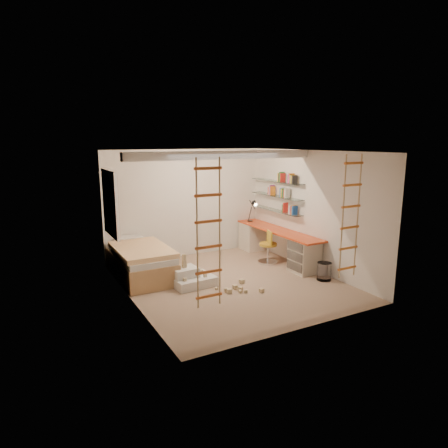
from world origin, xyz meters
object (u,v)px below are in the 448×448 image
bed (141,261)px  play_platform (190,278)px  swivel_chair (268,251)px  desk (276,243)px

bed → play_platform: size_ratio=2.35×
bed → swivel_chair: (2.88, -0.49, -0.04)m
bed → play_platform: (0.71, -0.96, -0.19)m
bed → play_platform: bed is taller
swivel_chair → play_platform: size_ratio=0.91×
desk → play_platform: desk is taller
swivel_chair → play_platform: (-2.17, -0.47, -0.14)m
bed → play_platform: 1.21m
desk → bed: desk is taller
bed → swivel_chair: 2.92m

